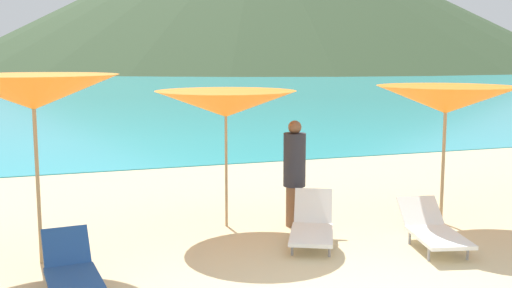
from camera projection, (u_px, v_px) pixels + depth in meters
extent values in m
cube|color=beige|center=(166.00, 167.00, 15.39)|extent=(50.00, 100.00, 0.30)
cube|color=#2DADBC|center=(50.00, 62.00, 220.42)|extent=(650.00, 440.00, 0.02)
cylinder|color=#9E7F59|center=(37.00, 175.00, 7.72)|extent=(0.05, 0.05, 2.28)
cone|color=orange|center=(33.00, 92.00, 7.57)|extent=(2.18, 2.18, 0.43)
sphere|color=#9E7F59|center=(33.00, 81.00, 7.55)|extent=(0.07, 0.07, 0.07)
cylinder|color=#9E7F59|center=(226.00, 163.00, 9.43)|extent=(0.04, 0.04, 1.99)
cone|color=orange|center=(226.00, 104.00, 9.30)|extent=(2.29, 2.29, 0.39)
sphere|color=#9E7F59|center=(226.00, 95.00, 9.28)|extent=(0.07, 0.07, 0.07)
cylinder|color=#9E7F59|center=(443.00, 159.00, 9.61)|extent=(0.05, 0.05, 2.05)
cone|color=orange|center=(446.00, 100.00, 9.48)|extent=(2.32, 2.32, 0.42)
sphere|color=#9E7F59|center=(446.00, 91.00, 9.46)|extent=(0.07, 0.07, 0.07)
cube|color=white|center=(312.00, 235.00, 8.43)|extent=(0.97, 1.19, 0.05)
cube|color=white|center=(313.00, 206.00, 9.07)|extent=(0.65, 0.56, 0.48)
cylinder|color=gray|center=(292.00, 249.00, 8.16)|extent=(0.04, 0.04, 0.17)
cylinder|color=gray|center=(329.00, 250.00, 8.10)|extent=(0.04, 0.04, 0.17)
cylinder|color=gray|center=(295.00, 233.00, 8.88)|extent=(0.04, 0.04, 0.17)
cylinder|color=gray|center=(330.00, 234.00, 8.82)|extent=(0.04, 0.04, 0.17)
cube|color=white|center=(439.00, 237.00, 8.25)|extent=(0.83, 1.14, 0.05)
cube|color=white|center=(420.00, 211.00, 8.94)|extent=(0.67, 0.59, 0.37)
cylinder|color=gray|center=(429.00, 254.00, 7.93)|extent=(0.04, 0.04, 0.19)
cylinder|color=gray|center=(468.00, 253.00, 7.98)|extent=(0.04, 0.04, 0.19)
cylinder|color=gray|center=(410.00, 238.00, 8.64)|extent=(0.04, 0.04, 0.19)
cylinder|color=gray|center=(445.00, 237.00, 8.69)|extent=(0.04, 0.04, 0.19)
cube|color=#1E478C|center=(75.00, 282.00, 6.63)|extent=(0.63, 1.06, 0.05)
cube|color=#1E478C|center=(66.00, 247.00, 7.20)|extent=(0.55, 0.38, 0.42)
cylinder|color=gray|center=(49.00, 283.00, 6.92)|extent=(0.04, 0.04, 0.19)
cylinder|color=gray|center=(91.00, 277.00, 7.11)|extent=(0.04, 0.04, 0.19)
cylinder|color=brown|center=(294.00, 206.00, 9.54)|extent=(0.26, 0.26, 0.63)
cylinder|color=#26262D|center=(295.00, 160.00, 9.44)|extent=(0.34, 0.34, 0.82)
sphere|color=brown|center=(295.00, 127.00, 9.36)|extent=(0.20, 0.20, 0.20)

